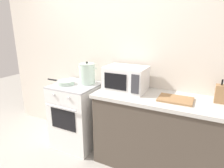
{
  "coord_description": "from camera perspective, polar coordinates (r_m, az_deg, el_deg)",
  "views": [
    {
      "loc": [
        1.24,
        -1.45,
        1.68
      ],
      "look_at": [
        0.21,
        0.6,
        1.0
      ],
      "focal_mm": 30.86,
      "sensor_mm": 36.0,
      "label": 1
    }
  ],
  "objects": [
    {
      "name": "frying_pan",
      "position": [
        2.73,
        -13.73,
        0.46
      ],
      "size": [
        0.44,
        0.24,
        0.05
      ],
      "color": "silver",
      "rests_on": "stove"
    },
    {
      "name": "lower_cabinet_right",
      "position": [
        2.44,
        15.33,
        -14.74
      ],
      "size": [
        1.64,
        0.56,
        0.88
      ],
      "primitive_type": "cube",
      "color": "#4C4238",
      "rests_on": "ground_plane"
    },
    {
      "name": "stock_pot",
      "position": [
        2.68,
        -7.35,
        3.06
      ],
      "size": [
        0.3,
        0.22,
        0.31
      ],
      "color": "silver",
      "rests_on": "stove"
    },
    {
      "name": "countertop_right",
      "position": [
        2.24,
        16.22,
        -4.59
      ],
      "size": [
        1.7,
        0.6,
        0.04
      ],
      "primitive_type": "cube",
      "color": "beige",
      "rests_on": "lower_cabinet_right"
    },
    {
      "name": "stove",
      "position": [
        2.87,
        -10.24,
        -8.94
      ],
      "size": [
        0.6,
        0.64,
        0.92
      ],
      "color": "white",
      "rests_on": "ground_plane"
    },
    {
      "name": "knife_block",
      "position": [
        2.29,
        29.77,
        -2.56
      ],
      "size": [
        0.13,
        0.1,
        0.25
      ],
      "color": "#997047",
      "rests_on": "countertop_right"
    },
    {
      "name": "microwave",
      "position": [
        2.38,
        4.14,
        1.62
      ],
      "size": [
        0.5,
        0.37,
        0.3
      ],
      "color": "white",
      "rests_on": "countertop_right"
    },
    {
      "name": "back_wall",
      "position": [
        2.63,
        5.36,
        7.05
      ],
      "size": [
        4.4,
        0.1,
        2.5
      ],
      "primitive_type": "cube",
      "color": "silver",
      "rests_on": "ground_plane"
    },
    {
      "name": "cutting_board",
      "position": [
        2.2,
        18.28,
        -4.32
      ],
      "size": [
        0.36,
        0.26,
        0.02
      ],
      "primitive_type": "cube",
      "color": "#997047",
      "rests_on": "countertop_right"
    }
  ]
}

